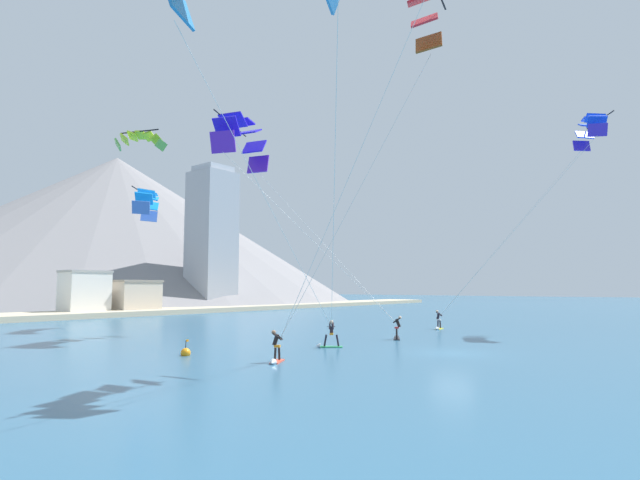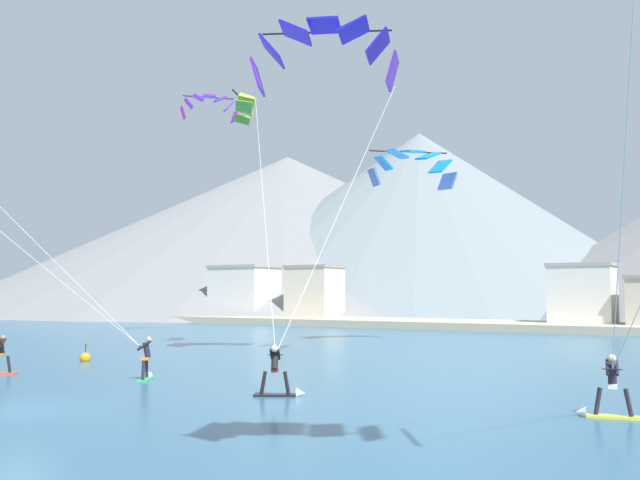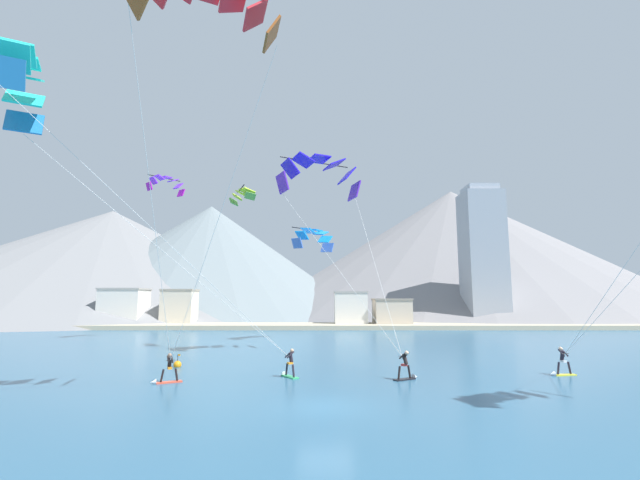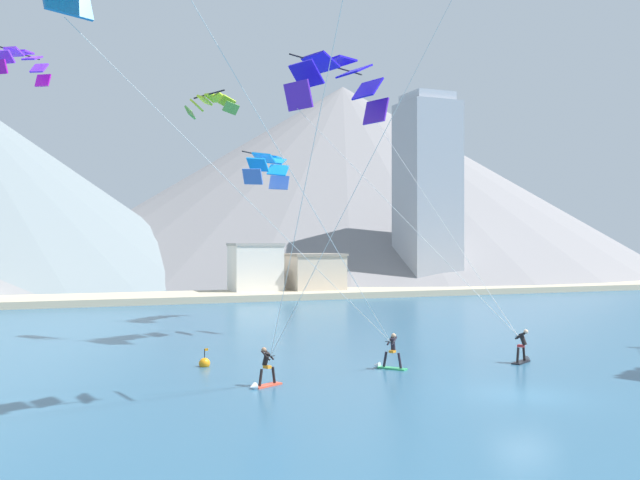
# 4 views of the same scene
# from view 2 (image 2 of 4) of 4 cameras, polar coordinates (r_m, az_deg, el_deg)

# --- Properties ---
(ground_plane) EXTENTS (400.00, 400.00, 0.00)m
(ground_plane) POSITION_cam_2_polar(r_m,az_deg,el_deg) (23.48, -23.17, -12.45)
(ground_plane) COLOR #2D5B7A
(kitesurfer_near_trail) EXTENTS (1.70, 1.23, 1.81)m
(kitesurfer_near_trail) POSITION_cam_2_polar(r_m,az_deg,el_deg) (24.53, -3.16, -11.06)
(kitesurfer_near_trail) COLOR black
(kitesurfer_near_trail) RESTS_ON ground
(kitesurfer_mid_center) EXTENTS (1.78, 0.70, 1.83)m
(kitesurfer_mid_center) POSITION_cam_2_polar(r_m,az_deg,el_deg) (21.99, 21.87, -11.56)
(kitesurfer_mid_center) COLOR yellow
(kitesurfer_mid_center) RESTS_ON ground
(kitesurfer_far_left) EXTENTS (1.34, 1.65, 1.80)m
(kitesurfer_far_left) POSITION_cam_2_polar(r_m,az_deg,el_deg) (29.88, -13.72, -9.75)
(kitesurfer_far_left) COLOR #33B266
(kitesurfer_far_left) RESTS_ON ground
(parafoil_kite_near_trail) EXTENTS (9.04, 14.09, 16.47)m
(parafoil_kite_near_trail) POSITION_cam_2_polar(r_m,az_deg,el_deg) (39.18, 0.35, 15.08)
(parafoil_kite_near_trail) COLOR #5220B8
(parafoil_kite_distant_high_outer) EXTENTS (3.89, 4.27, 2.11)m
(parafoil_kite_distant_high_outer) POSITION_cam_2_polar(r_m,az_deg,el_deg) (60.42, -8.86, 10.68)
(parafoil_kite_distant_high_outer) COLOR #AF12B1
(parafoil_kite_distant_low_drift) EXTENTS (5.15, 5.72, 2.68)m
(parafoil_kite_distant_low_drift) POSITION_cam_2_polar(r_m,az_deg,el_deg) (49.39, 7.38, 6.07)
(parafoil_kite_distant_low_drift) COLOR #476DC6
(parafoil_kite_distant_mid_solo) EXTENTS (3.10, 3.49, 1.46)m
(parafoil_kite_distant_mid_solo) POSITION_cam_2_polar(r_m,az_deg,el_deg) (45.21, -6.00, 10.65)
(parafoil_kite_distant_mid_solo) COLOR #62AC43
(race_marker_buoy) EXTENTS (0.56, 0.56, 1.02)m
(race_marker_buoy) POSITION_cam_2_polar(r_m,az_deg,el_deg) (38.58, -18.26, -8.95)
(race_marker_buoy) COLOR orange
(race_marker_buoy) RESTS_ON ground
(shoreline_strip) EXTENTS (180.00, 10.00, 0.70)m
(shoreline_strip) POSITION_cam_2_polar(r_m,az_deg,el_deg) (69.18, 15.84, -6.63)
(shoreline_strip) COLOR #BCAD8E
(shoreline_strip) RESTS_ON ground
(shore_building_harbour_front) EXTENTS (5.78, 4.38, 6.14)m
(shore_building_harbour_front) POSITION_cam_2_polar(r_m,az_deg,el_deg) (69.85, 20.27, -4.26)
(shore_building_harbour_front) COLOR silver
(shore_building_harbour_front) RESTS_ON ground
(shore_building_quay_east) EXTENTS (7.44, 5.87, 6.75)m
(shore_building_quay_east) POSITION_cam_2_polar(r_m,az_deg,el_deg) (88.01, -6.05, -4.23)
(shore_building_quay_east) COLOR silver
(shore_building_quay_east) RESTS_ON ground
(shore_building_quay_west) EXTENTS (5.78, 4.92, 6.61)m
(shore_building_quay_west) POSITION_cam_2_polar(r_m,az_deg,el_deg) (83.52, -0.43, -4.30)
(shore_building_quay_west) COLOR beige
(shore_building_quay_west) RESTS_ON ground
(mountain_peak_central_summit) EXTENTS (92.57, 92.57, 32.20)m
(mountain_peak_central_summit) POSITION_cam_2_polar(r_m,az_deg,el_deg) (129.14, 8.01, 1.47)
(mountain_peak_central_summit) COLOR slate
(mountain_peak_central_summit) RESTS_ON ground
(mountain_peak_east_shoulder) EXTENTS (129.29, 129.29, 31.26)m
(mountain_peak_east_shoulder) POSITION_cam_2_polar(r_m,az_deg,el_deg) (145.75, -2.62, 0.61)
(mountain_peak_east_shoulder) COLOR slate
(mountain_peak_east_shoulder) RESTS_ON ground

